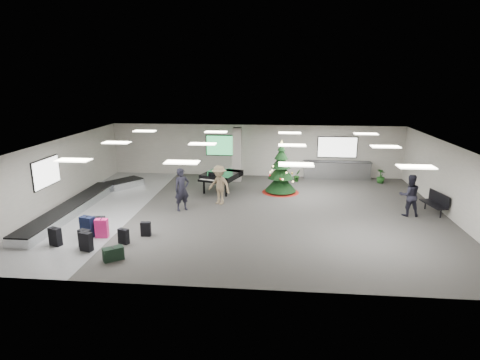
# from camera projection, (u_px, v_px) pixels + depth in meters

# --- Properties ---
(ground) EXTENTS (18.00, 18.00, 0.00)m
(ground) POSITION_uv_depth(u_px,v_px,m) (247.00, 211.00, 18.60)
(ground) COLOR #34322F
(ground) RESTS_ON ground
(room_envelope) EXTENTS (18.02, 14.02, 3.21)m
(room_envelope) POSITION_uv_depth(u_px,v_px,m) (240.00, 159.00, 18.70)
(room_envelope) COLOR #AFAAA0
(room_envelope) RESTS_ON ground
(baggage_carousel) EXTENTS (2.28, 9.71, 0.43)m
(baggage_carousel) POSITION_uv_depth(u_px,v_px,m) (83.00, 203.00, 19.17)
(baggage_carousel) COLOR silver
(baggage_carousel) RESTS_ON ground
(service_counter) EXTENTS (4.05, 0.65, 1.08)m
(service_counter) POSITION_uv_depth(u_px,v_px,m) (337.00, 170.00, 24.43)
(service_counter) COLOR silver
(service_counter) RESTS_ON ground
(suitcase_0) EXTENTS (0.49, 0.37, 0.69)m
(suitcase_0) POSITION_uv_depth(u_px,v_px,m) (85.00, 239.00, 14.63)
(suitcase_0) COLOR black
(suitcase_0) RESTS_ON ground
(suitcase_1) EXTENTS (0.50, 0.36, 0.72)m
(suitcase_1) POSITION_uv_depth(u_px,v_px,m) (86.00, 242.00, 14.32)
(suitcase_1) COLOR black
(suitcase_1) RESTS_ON ground
(pink_suitcase) EXTENTS (0.50, 0.31, 0.77)m
(pink_suitcase) POSITION_uv_depth(u_px,v_px,m) (102.00, 228.00, 15.52)
(pink_suitcase) COLOR #ED1F74
(pink_suitcase) RESTS_ON ground
(suitcase_3) EXTENTS (0.40, 0.24, 0.59)m
(suitcase_3) POSITION_uv_depth(u_px,v_px,m) (146.00, 229.00, 15.69)
(suitcase_3) COLOR black
(suitcase_3) RESTS_ON ground
(navy_suitcase) EXTENTS (0.59, 0.44, 0.83)m
(navy_suitcase) POSITION_uv_depth(u_px,v_px,m) (88.00, 227.00, 15.60)
(navy_suitcase) COLOR black
(navy_suitcase) RESTS_ON ground
(suitcase_5) EXTENTS (0.51, 0.39, 0.70)m
(suitcase_5) POSITION_uv_depth(u_px,v_px,m) (55.00, 237.00, 14.79)
(suitcase_5) COLOR black
(suitcase_5) RESTS_ON ground
(green_duffel) EXTENTS (0.74, 0.67, 0.47)m
(green_duffel) POSITION_uv_depth(u_px,v_px,m) (113.00, 254.00, 13.64)
(green_duffel) COLOR black
(green_duffel) RESTS_ON ground
(suitcase_7) EXTENTS (0.45, 0.34, 0.60)m
(suitcase_7) POSITION_uv_depth(u_px,v_px,m) (124.00, 236.00, 14.97)
(suitcase_7) COLOR black
(suitcase_7) RESTS_ON ground
(suitcase_8) EXTENTS (0.50, 0.33, 0.71)m
(suitcase_8) POSITION_uv_depth(u_px,v_px,m) (99.00, 225.00, 15.95)
(suitcase_8) COLOR black
(suitcase_8) RESTS_ON ground
(christmas_tree) EXTENTS (2.00, 2.00, 2.85)m
(christmas_tree) POSITION_uv_depth(u_px,v_px,m) (281.00, 175.00, 21.44)
(christmas_tree) COLOR maroon
(christmas_tree) RESTS_ON ground
(grand_piano) EXTENTS (2.23, 2.56, 1.23)m
(grand_piano) POSITION_uv_depth(u_px,v_px,m) (221.00, 176.00, 21.58)
(grand_piano) COLOR black
(grand_piano) RESTS_ON ground
(bench) EXTENTS (0.82, 1.62, 0.98)m
(bench) POSITION_uv_depth(u_px,v_px,m) (436.00, 202.00, 18.21)
(bench) COLOR black
(bench) RESTS_ON ground
(traveler_a) EXTENTS (0.87, 0.83, 2.00)m
(traveler_a) POSITION_uv_depth(u_px,v_px,m) (182.00, 190.00, 18.54)
(traveler_a) COLOR black
(traveler_a) RESTS_ON ground
(traveler_b) EXTENTS (1.43, 1.23, 1.92)m
(traveler_b) POSITION_uv_depth(u_px,v_px,m) (219.00, 185.00, 19.48)
(traveler_b) COLOR #8C7556
(traveler_b) RESTS_ON ground
(traveler_bench) EXTENTS (0.95, 0.75, 1.89)m
(traveler_bench) POSITION_uv_depth(u_px,v_px,m) (410.00, 195.00, 17.83)
(traveler_bench) COLOR black
(traveler_bench) RESTS_ON ground
(potted_plant_left) EXTENTS (0.52, 0.50, 0.75)m
(potted_plant_left) POSITION_uv_depth(u_px,v_px,m) (297.00, 175.00, 23.83)
(potted_plant_left) COLOR #164619
(potted_plant_left) RESTS_ON ground
(potted_plant_right) EXTENTS (0.67, 0.67, 0.84)m
(potted_plant_right) POSITION_uv_depth(u_px,v_px,m) (381.00, 176.00, 23.45)
(potted_plant_right) COLOR #164619
(potted_plant_right) RESTS_ON ground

